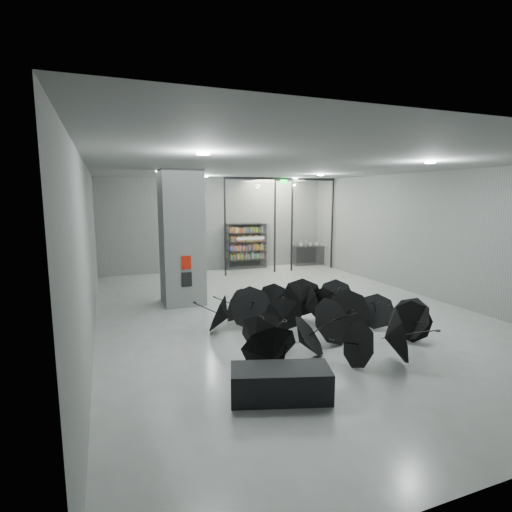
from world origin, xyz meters
name	(u,v)px	position (x,y,z in m)	size (l,w,h in m)	color
room	(286,211)	(0.00, 0.00, 2.84)	(14.00, 14.02, 4.01)	gray
column	(182,238)	(-2.50, 2.00, 2.00)	(1.20, 1.20, 4.00)	slate
fire_cabinet	(186,262)	(-2.50, 1.38, 1.35)	(0.28, 0.04, 0.38)	#A50A07
info_panel	(187,279)	(-2.50, 1.38, 0.85)	(0.30, 0.03, 0.42)	black
exit_sign	(284,182)	(2.40, 5.30, 3.82)	(0.30, 0.06, 0.15)	#0CE533
glass_partition	(281,221)	(2.39, 5.50, 2.18)	(5.06, 0.08, 4.00)	silver
bench	(281,383)	(-2.12, -4.34, 0.26)	(1.60, 0.69, 0.51)	black
bookshelf	(247,246)	(1.27, 6.75, 1.01)	(1.84, 0.37, 2.02)	black
shop_counter	(308,255)	(4.34, 6.62, 0.45)	(1.50, 0.60, 0.90)	black
umbrella_cluster	(314,324)	(-0.24, -2.08, 0.32)	(5.20, 4.82, 1.30)	black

